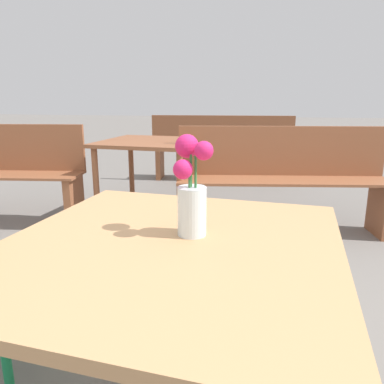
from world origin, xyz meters
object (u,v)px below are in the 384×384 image
Objects in this scene: bench_far at (222,145)px; table_back at (152,152)px; table_front at (170,272)px; bench_near at (282,176)px; flower_vase at (191,196)px.

bench_far reaches higher than table_back.
table_back is at bearing 108.37° from table_front.
bench_near reaches higher than table_back.
bench_near is 1.13m from table_back.
bench_far is at bearing 95.37° from flower_vase.
table_front is 3.61× the size of flower_vase.
flower_vase reaches higher than table_back.
flower_vase is 2.10m from bench_near.
table_front is 0.56× the size of bench_far.
table_front is 2.34m from table_back.
flower_vase reaches higher than table_front.
table_back is (-1.12, 0.10, 0.14)m from bench_near.
table_front is at bearing -100.14° from bench_near.
table_front is at bearing -71.63° from table_back.
flower_vase reaches higher than bench_far.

